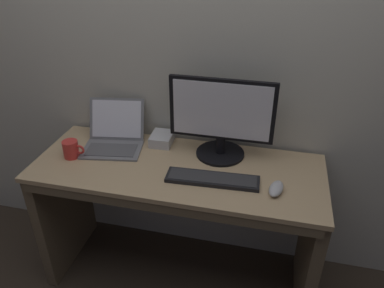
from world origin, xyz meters
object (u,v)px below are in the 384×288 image
Objects in this scene: external_drive_box at (162,139)px; wired_keyboard at (212,179)px; external_monitor at (221,119)px; coffee_mug at (71,149)px; computer_mouse at (276,189)px; laptop_space_gray at (114,137)px.

wired_keyboard is at bearing -40.26° from external_drive_box.
external_monitor is 4.48× the size of coffee_mug.
external_monitor reaches higher than computer_mouse.
laptop_space_gray reaches higher than coffee_mug.
external_drive_box reaches higher than computer_mouse.
wired_keyboard is 0.45m from external_drive_box.
wired_keyboard is (0.59, -0.21, -0.04)m from laptop_space_gray.
computer_mouse is (0.89, -0.23, -0.03)m from laptop_space_gray.
coffee_mug is at bearing -149.29° from external_drive_box.
external_drive_box is at bearing 171.14° from external_monitor.
coffee_mug is (-0.76, 0.04, 0.04)m from wired_keyboard.
laptop_space_gray is at bearing -161.80° from external_drive_box.
external_monitor is (0.59, 0.03, 0.16)m from laptop_space_gray.
computer_mouse is 1.04× the size of coffee_mug.
coffee_mug reaches higher than external_drive_box.
computer_mouse reaches higher than wired_keyboard.
external_drive_box is (0.25, 0.08, -0.02)m from laptop_space_gray.
wired_keyboard is at bearing -3.15° from coffee_mug.
laptop_space_gray is 0.61m from external_monitor.
wired_keyboard is at bearing -171.80° from computer_mouse.
laptop_space_gray reaches higher than wired_keyboard.
laptop_space_gray reaches higher than computer_mouse.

